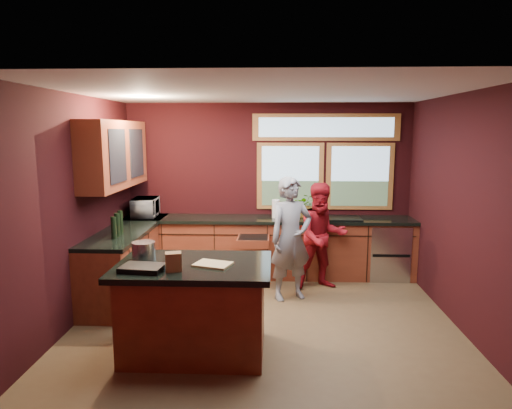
# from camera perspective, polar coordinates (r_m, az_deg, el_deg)

# --- Properties ---
(floor) EXTENTS (4.50, 4.50, 0.00)m
(floor) POSITION_cam_1_polar(r_m,az_deg,el_deg) (5.74, 1.15, -14.07)
(floor) COLOR brown
(floor) RESTS_ON ground
(room_shell) EXTENTS (4.52, 4.02, 2.71)m
(room_shell) POSITION_cam_1_polar(r_m,az_deg,el_deg) (5.66, -4.79, 4.42)
(room_shell) COLOR black
(room_shell) RESTS_ON ground
(back_counter) EXTENTS (4.50, 0.64, 0.93)m
(back_counter) POSITION_cam_1_polar(r_m,az_deg,el_deg) (7.20, 3.05, -5.31)
(back_counter) COLOR #5B2415
(back_counter) RESTS_ON floor
(left_counter) EXTENTS (0.64, 2.30, 0.93)m
(left_counter) POSITION_cam_1_polar(r_m,az_deg,el_deg) (6.70, -15.70, -6.73)
(left_counter) COLOR #5B2415
(left_counter) RESTS_ON floor
(island) EXTENTS (1.55, 1.05, 0.95)m
(island) POSITION_cam_1_polar(r_m,az_deg,el_deg) (4.83, -7.66, -12.64)
(island) COLOR #5B2415
(island) RESTS_ON floor
(person_grey) EXTENTS (0.72, 0.62, 1.67)m
(person_grey) POSITION_cam_1_polar(r_m,az_deg,el_deg) (6.15, 4.38, -4.28)
(person_grey) COLOR slate
(person_grey) RESTS_ON floor
(person_red) EXTENTS (0.86, 0.73, 1.54)m
(person_red) POSITION_cam_1_polar(r_m,az_deg,el_deg) (6.62, 8.24, -3.95)
(person_red) COLOR maroon
(person_red) RESTS_ON floor
(microwave) EXTENTS (0.41, 0.56, 0.30)m
(microwave) POSITION_cam_1_polar(r_m,az_deg,el_deg) (7.35, -13.65, -0.35)
(microwave) COLOR #999999
(microwave) RESTS_ON left_counter
(potted_plant) EXTENTS (0.34, 0.29, 0.37)m
(potted_plant) POSITION_cam_1_polar(r_m,az_deg,el_deg) (7.13, 6.13, -0.13)
(potted_plant) COLOR #999999
(potted_plant) RESTS_ON back_counter
(paper_towel) EXTENTS (0.12, 0.12, 0.28)m
(paper_towel) POSITION_cam_1_polar(r_m,az_deg,el_deg) (7.07, 2.50, -0.54)
(paper_towel) COLOR white
(paper_towel) RESTS_ON back_counter
(cutting_board) EXTENTS (0.41, 0.35, 0.02)m
(cutting_board) POSITION_cam_1_polar(r_m,az_deg,el_deg) (4.59, -5.41, -7.45)
(cutting_board) COLOR tan
(cutting_board) RESTS_ON island
(stock_pot) EXTENTS (0.24, 0.24, 0.18)m
(stock_pot) POSITION_cam_1_polar(r_m,az_deg,el_deg) (4.91, -13.85, -5.59)
(stock_pot) COLOR #A8A7AC
(stock_pot) RESTS_ON island
(paper_bag) EXTENTS (0.18, 0.16, 0.18)m
(paper_bag) POSITION_cam_1_polar(r_m,az_deg,el_deg) (4.44, -10.29, -7.06)
(paper_bag) COLOR brown
(paper_bag) RESTS_ON island
(black_tray) EXTENTS (0.43, 0.32, 0.05)m
(black_tray) POSITION_cam_1_polar(r_m,az_deg,el_deg) (4.53, -14.00, -7.70)
(black_tray) COLOR black
(black_tray) RESTS_ON island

